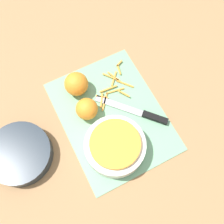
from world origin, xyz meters
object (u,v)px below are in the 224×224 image
(orange_left, at_px, (76,84))
(bowl_dark, at_px, (20,154))
(bowl_speckled, at_px, (115,146))
(knife, at_px, (144,114))
(orange_right, at_px, (87,109))

(orange_left, bearing_deg, bowl_dark, 117.17)
(bowl_speckled, height_order, orange_left, orange_left)
(knife, bearing_deg, orange_left, -1.85)
(bowl_dark, xyz_separation_m, orange_left, (0.13, -0.25, 0.02))
(bowl_speckled, xyz_separation_m, orange_left, (0.25, 0.02, 0.01))
(knife, bearing_deg, orange_right, 18.85)
(bowl_speckled, xyz_separation_m, bowl_dark, (0.12, 0.27, -0.02))
(bowl_dark, xyz_separation_m, knife, (-0.06, -0.41, -0.01))
(bowl_speckled, bearing_deg, bowl_dark, 66.65)
(orange_right, bearing_deg, bowl_dark, 97.79)
(bowl_speckled, distance_m, bowl_dark, 0.30)
(bowl_speckled, bearing_deg, orange_left, 4.15)
(bowl_speckled, bearing_deg, orange_right, 9.28)
(orange_left, distance_m, orange_right, 0.10)
(orange_left, xyz_separation_m, orange_right, (-0.10, 0.01, -0.00))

